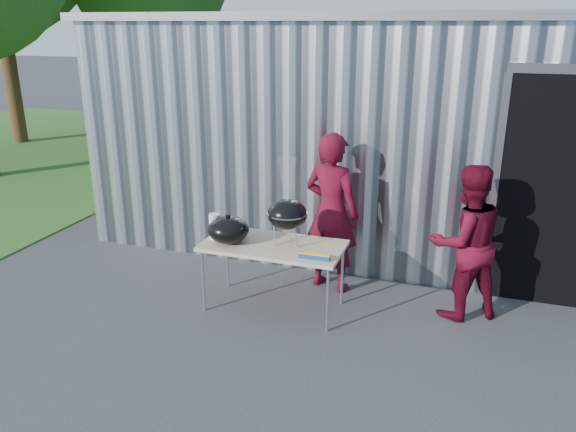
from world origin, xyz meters
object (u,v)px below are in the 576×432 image
(person_bystander, at_px, (465,243))
(kettle_grill, at_px, (287,206))
(person_cook, at_px, (332,213))
(folding_table, at_px, (273,247))

(person_bystander, bearing_deg, kettle_grill, -16.67)
(kettle_grill, relative_size, person_cook, 0.50)
(kettle_grill, distance_m, person_cook, 0.76)
(kettle_grill, height_order, person_bystander, kettle_grill)
(folding_table, relative_size, person_bystander, 0.90)
(folding_table, distance_m, kettle_grill, 0.48)
(person_cook, bearing_deg, folding_table, 72.93)
(person_cook, bearing_deg, kettle_grill, 80.25)
(person_cook, height_order, person_bystander, person_cook)
(folding_table, distance_m, person_cook, 0.86)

